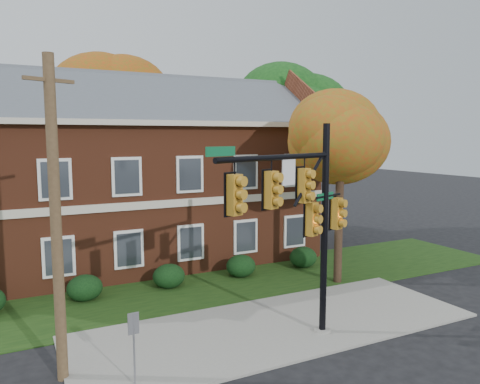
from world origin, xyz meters
name	(u,v)px	position (x,y,z in m)	size (l,w,h in m)	color
ground	(293,338)	(0.00, 0.00, 0.00)	(120.00, 120.00, 0.00)	black
sidewalk	(277,326)	(0.00, 1.00, 0.04)	(14.00, 5.00, 0.08)	gray
grass_strip	(218,285)	(0.00, 6.00, 0.02)	(30.00, 6.00, 0.04)	#193811
apartment_building	(135,166)	(-2.00, 11.95, 4.99)	(18.80, 8.80, 9.74)	brown
hedge_left	(85,288)	(-5.50, 6.70, 0.53)	(1.40, 1.26, 1.05)	black
hedge_center	(169,276)	(-2.00, 6.70, 0.53)	(1.40, 1.26, 1.05)	black
hedge_right	(241,266)	(1.50, 6.70, 0.53)	(1.40, 1.26, 1.05)	black
hedge_far_right	(303,257)	(5.00, 6.70, 0.53)	(1.40, 1.26, 1.05)	black
tree_near_right	(347,133)	(5.22, 3.87, 6.67)	(4.50, 4.25, 8.58)	black
tree_right_rear	(306,111)	(9.31, 12.81, 8.12)	(6.30, 5.95, 10.62)	black
tree_far_rear	(124,102)	(-0.66, 19.79, 8.84)	(6.84, 6.46, 11.52)	black
traffic_signal	(303,210)	(-0.12, -0.59, 4.31)	(5.88, 2.35, 6.94)	gray
utility_pole	(56,220)	(-7.00, 0.63, 4.37)	(1.27, 0.61, 8.61)	#4F3B25
sign_post	(134,337)	(-5.37, -0.68, 1.38)	(0.30, 0.06, 2.03)	slate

